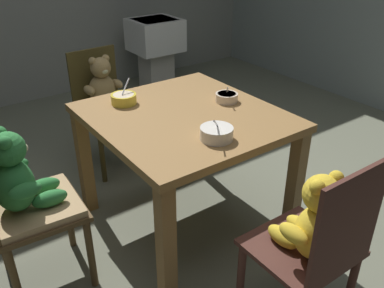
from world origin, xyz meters
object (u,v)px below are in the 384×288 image
at_px(sink_basin, 155,44).
at_px(porridge_bowl_cream_far_center, 227,97).
at_px(teddy_chair_near_front, 21,191).
at_px(porridge_bowl_white_near_right, 217,133).
at_px(teddy_chair_near_left, 105,97).
at_px(dining_table, 185,132).
at_px(porridge_bowl_yellow_near_left, 124,99).
at_px(teddy_chair_near_right, 315,232).

bearing_deg(sink_basin, porridge_bowl_cream_far_center, -20.31).
distance_m(teddy_chair_near_front, porridge_bowl_white_near_right, 0.93).
bearing_deg(teddy_chair_near_left, porridge_bowl_cream_far_center, 18.50).
xyz_separation_m(dining_table, porridge_bowl_yellow_near_left, (-0.31, -0.20, 0.14)).
bearing_deg(teddy_chair_near_left, porridge_bowl_yellow_near_left, -15.75).
relative_size(porridge_bowl_cream_far_center, porridge_bowl_white_near_right, 0.81).
bearing_deg(porridge_bowl_cream_far_center, porridge_bowl_yellow_near_left, -122.62).
height_order(teddy_chair_near_right, sink_basin, teddy_chair_near_right).
bearing_deg(porridge_bowl_cream_far_center, sink_basin, 159.69).
distance_m(teddy_chair_near_left, porridge_bowl_yellow_near_left, 0.65).
bearing_deg(sink_basin, teddy_chair_near_front, -43.80).
distance_m(teddy_chair_near_left, teddy_chair_near_front, 1.20).
distance_m(teddy_chair_near_front, porridge_bowl_cream_far_center, 1.19).
xyz_separation_m(teddy_chair_near_right, porridge_bowl_yellow_near_left, (-1.24, -0.19, 0.21)).
bearing_deg(porridge_bowl_white_near_right, dining_table, 172.18).
bearing_deg(sink_basin, teddy_chair_near_left, -44.33).
xyz_separation_m(dining_table, porridge_bowl_white_near_right, (0.33, -0.05, 0.14)).
relative_size(teddy_chair_near_left, porridge_bowl_yellow_near_left, 5.90).
relative_size(teddy_chair_near_front, porridge_bowl_cream_far_center, 7.14).
distance_m(teddy_chair_near_front, sink_basin, 2.79).
distance_m(porridge_bowl_white_near_right, sink_basin, 2.64).
relative_size(teddy_chair_near_front, sink_basin, 1.22).
bearing_deg(teddy_chair_near_right, dining_table, -0.46).
xyz_separation_m(porridge_bowl_white_near_right, sink_basin, (-2.38, 1.10, -0.26)).
bearing_deg(porridge_bowl_cream_far_center, porridge_bowl_white_near_right, -45.82).
relative_size(teddy_chair_near_right, teddy_chair_near_front, 0.98).
distance_m(teddy_chair_near_front, porridge_bowl_yellow_near_left, 0.76).
bearing_deg(teddy_chair_near_left, sink_basin, 133.16).
relative_size(porridge_bowl_cream_far_center, sink_basin, 0.17).
xyz_separation_m(porridge_bowl_white_near_right, porridge_bowl_yellow_near_left, (-0.64, -0.15, -0.00)).
height_order(teddy_chair_near_left, porridge_bowl_yellow_near_left, same).
distance_m(dining_table, teddy_chair_near_front, 0.88).
height_order(porridge_bowl_white_near_right, sink_basin, porridge_bowl_white_near_right).
height_order(porridge_bowl_cream_far_center, sink_basin, porridge_bowl_cream_far_center).
xyz_separation_m(teddy_chair_near_front, porridge_bowl_white_near_right, (0.36, 0.84, 0.20)).
xyz_separation_m(porridge_bowl_cream_far_center, porridge_bowl_white_near_right, (0.33, -0.34, 0.01)).
distance_m(porridge_bowl_yellow_near_left, sink_basin, 2.16).
distance_m(dining_table, teddy_chair_near_right, 0.92).
distance_m(porridge_bowl_cream_far_center, sink_basin, 2.20).
height_order(teddy_chair_near_right, teddy_chair_near_front, teddy_chair_near_front).
bearing_deg(sink_basin, teddy_chair_near_right, -19.72).
bearing_deg(teddy_chair_near_front, porridge_bowl_yellow_near_left, 25.73).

